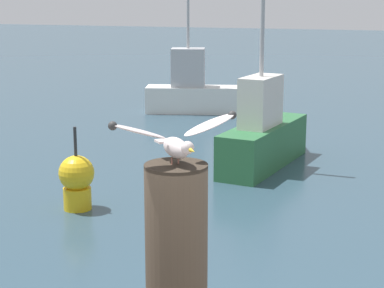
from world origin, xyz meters
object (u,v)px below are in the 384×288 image
(mooring_post, at_px, (177,273))
(channel_buoy, at_px, (77,180))
(seagull, at_px, (176,140))
(boat_white, at_px, (200,91))
(boat_green, at_px, (267,134))

(mooring_post, xyz_separation_m, channel_buoy, (-3.84, 6.01, -1.46))
(mooring_post, xyz_separation_m, seagull, (0.00, -0.00, 0.70))
(seagull, xyz_separation_m, channel_buoy, (-3.84, 6.01, -2.17))
(boat_white, xyz_separation_m, channel_buoy, (0.86, -8.96, -0.14))
(boat_white, distance_m, channel_buoy, 9.00)
(mooring_post, relative_size, boat_white, 0.25)
(boat_green, xyz_separation_m, channel_buoy, (-2.22, -3.73, -0.13))
(boat_green, relative_size, channel_buoy, 3.11)
(boat_green, bearing_deg, channel_buoy, -120.73)
(seagull, relative_size, channel_buoy, 0.42)
(boat_green, bearing_deg, mooring_post, -80.58)
(mooring_post, bearing_deg, seagull, -45.49)
(seagull, xyz_separation_m, boat_green, (-1.62, 9.74, -2.03))
(seagull, distance_m, boat_white, 15.82)
(mooring_post, height_order, seagull, seagull)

